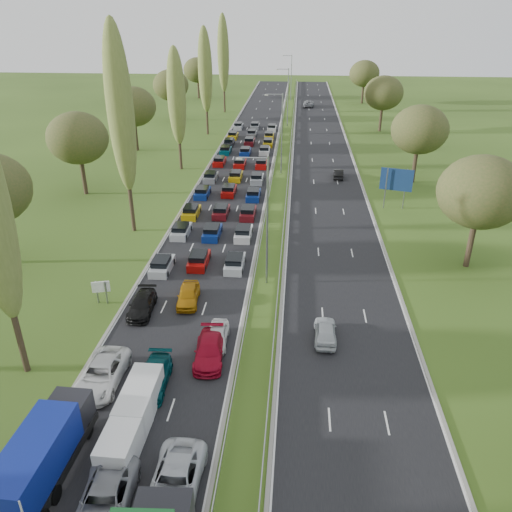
% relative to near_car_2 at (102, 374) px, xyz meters
% --- Properties ---
extents(ground, '(260.00, 260.00, 0.00)m').
position_rel_near_car_2_xyz_m(ground, '(10.18, 51.92, -0.81)').
color(ground, '#334B17').
rests_on(ground, ground).
extents(near_carriageway, '(10.50, 215.00, 0.04)m').
position_rel_near_car_2_xyz_m(near_carriageway, '(3.43, 54.42, -0.81)').
color(near_carriageway, black).
rests_on(near_carriageway, ground).
extents(far_carriageway, '(10.50, 215.00, 0.04)m').
position_rel_near_car_2_xyz_m(far_carriageway, '(16.93, 54.42, -0.81)').
color(far_carriageway, black).
rests_on(far_carriageway, ground).
extents(central_reservation, '(2.36, 215.00, 0.32)m').
position_rel_near_car_2_xyz_m(central_reservation, '(10.18, 54.42, -0.26)').
color(central_reservation, gray).
rests_on(central_reservation, ground).
extents(lamp_columns, '(0.18, 140.18, 12.00)m').
position_rel_near_car_2_xyz_m(lamp_columns, '(10.18, 49.92, 5.19)').
color(lamp_columns, gray).
rests_on(lamp_columns, ground).
extents(poplar_row, '(2.80, 127.80, 22.44)m').
position_rel_near_car_2_xyz_m(poplar_row, '(-5.82, 40.09, 11.58)').
color(poplar_row, '#2D2116').
rests_on(poplar_row, ground).
extents(woodland_left, '(8.00, 166.00, 11.10)m').
position_rel_near_car_2_xyz_m(woodland_left, '(-16.32, 34.54, 6.87)').
color(woodland_left, '#2D2116').
rests_on(woodland_left, ground).
extents(woodland_right, '(8.00, 153.00, 11.10)m').
position_rel_near_car_2_xyz_m(woodland_right, '(29.68, 38.59, 6.87)').
color(woodland_right, '#2D2116').
rests_on(woodland_right, ground).
extents(traffic_queue_fill, '(9.07, 69.63, 0.80)m').
position_rel_near_car_2_xyz_m(traffic_queue_fill, '(3.43, 49.34, -0.37)').
color(traffic_queue_fill, '#B2B7BC').
rests_on(traffic_queue_fill, ground).
extents(near_car_2, '(2.64, 5.68, 1.58)m').
position_rel_near_car_2_xyz_m(near_car_2, '(0.00, 0.00, 0.00)').
color(near_car_2, silver).
rests_on(near_car_2, near_carriageway).
extents(near_car_3, '(2.18, 4.79, 1.36)m').
position_rel_near_car_2_xyz_m(near_car_3, '(0.11, 9.04, -0.11)').
color(near_car_3, black).
rests_on(near_car_3, near_carriageway).
extents(near_car_6, '(2.91, 5.71, 1.54)m').
position_rel_near_car_2_xyz_m(near_car_6, '(3.64, -9.43, -0.02)').
color(near_car_6, gray).
rests_on(near_car_6, near_carriageway).
extents(near_car_7, '(2.12, 4.88, 1.40)m').
position_rel_near_car_2_xyz_m(near_car_7, '(3.55, 0.03, -0.09)').
color(near_car_7, '#043F46').
rests_on(near_car_7, near_carriageway).
extents(near_car_8, '(2.11, 4.49, 1.49)m').
position_rel_near_car_2_xyz_m(near_car_8, '(3.67, 10.83, -0.04)').
color(near_car_8, '#AA6E0B').
rests_on(near_car_8, near_carriageway).
extents(near_car_10, '(2.65, 5.61, 1.55)m').
position_rel_near_car_2_xyz_m(near_car_10, '(6.88, -8.00, -0.01)').
color(near_car_10, silver).
rests_on(near_car_10, near_carriageway).
extents(near_car_11, '(2.39, 5.17, 1.46)m').
position_rel_near_car_2_xyz_m(near_car_11, '(6.78, 3.29, -0.06)').
color(near_car_11, '#A00921').
rests_on(near_car_11, near_carriageway).
extents(near_car_12, '(1.67, 3.96, 1.34)m').
position_rel_near_car_2_xyz_m(near_car_12, '(7.06, 5.21, -0.12)').
color(near_car_12, silver).
rests_on(near_car_12, near_carriageway).
extents(far_car_0, '(1.73, 4.18, 1.42)m').
position_rel_near_car_2_xyz_m(far_car_0, '(15.23, 6.39, -0.08)').
color(far_car_0, silver).
rests_on(far_car_0, far_carriageway).
extents(far_car_1, '(1.66, 4.17, 1.35)m').
position_rel_near_car_2_xyz_m(far_car_1, '(18.90, 48.07, -0.11)').
color(far_car_1, black).
rests_on(far_car_1, far_carriageway).
extents(far_car_2, '(2.97, 5.89, 1.60)m').
position_rel_near_car_2_xyz_m(far_car_2, '(15.08, 110.33, 0.01)').
color(far_car_2, gray).
rests_on(far_car_2, far_carriageway).
extents(blue_lorry, '(2.27, 8.16, 3.45)m').
position_rel_near_car_2_xyz_m(blue_lorry, '(-0.13, -7.61, 1.00)').
color(blue_lorry, black).
rests_on(blue_lorry, near_carriageway).
extents(white_van_front, '(1.88, 4.79, 1.93)m').
position_rel_near_car_2_xyz_m(white_van_front, '(3.37, -5.15, 0.18)').
color(white_van_front, white).
rests_on(white_van_front, near_carriageway).
extents(white_van_rear, '(1.92, 4.90, 1.97)m').
position_rel_near_car_2_xyz_m(white_van_rear, '(3.37, -2.21, 0.20)').
color(white_van_rear, silver).
rests_on(white_van_rear, near_carriageway).
extents(info_sign, '(1.47, 0.50, 2.10)m').
position_rel_near_car_2_xyz_m(info_sign, '(-3.72, 10.14, 0.56)').
color(info_sign, gray).
rests_on(info_sign, ground).
extents(direction_sign, '(3.88, 1.17, 5.20)m').
position_rel_near_car_2_xyz_m(direction_sign, '(25.08, 35.70, 2.76)').
color(direction_sign, gray).
rests_on(direction_sign, ground).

